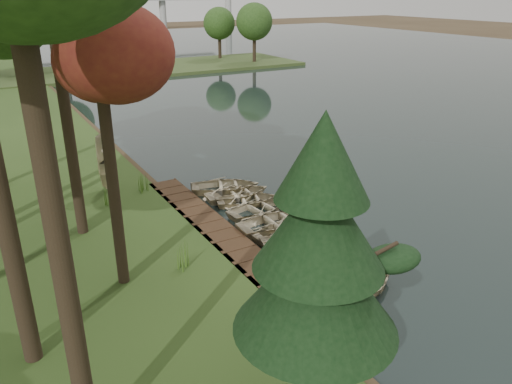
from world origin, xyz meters
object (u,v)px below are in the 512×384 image
rowboat_0 (357,285)px  stored_rowboat (108,185)px  rowboat_1 (351,270)px  rowboat_2 (323,251)px  pine_tree (319,249)px  boardwalk (227,242)px

rowboat_0 → stored_rowboat: size_ratio=1.10×
rowboat_0 → rowboat_1: rowboat_1 is taller
stored_rowboat → rowboat_2: bearing=-145.5°
rowboat_0 → pine_tree: pine_tree is taller
rowboat_0 → rowboat_1: 0.94m
boardwalk → rowboat_2: bearing=-47.0°
boardwalk → rowboat_0: bearing=-67.8°
rowboat_0 → stored_rowboat: stored_rowboat is taller
stored_rowboat → rowboat_0: bearing=-152.0°
rowboat_2 → stored_rowboat: size_ratio=0.97×
rowboat_1 → rowboat_2: bearing=-14.9°
rowboat_0 → rowboat_2: (0.49, 2.67, -0.04)m
rowboat_1 → pine_tree: bearing=118.9°
rowboat_1 → stored_rowboat: stored_rowboat is taller
rowboat_2 → pine_tree: 9.74m
rowboat_2 → pine_tree: size_ratio=0.38×
rowboat_0 → stored_rowboat: 14.78m
rowboat_1 → stored_rowboat: size_ratio=1.18×
boardwalk → rowboat_0: size_ratio=4.72×
rowboat_0 → pine_tree: 7.83m
boardwalk → pine_tree: pine_tree is taller
boardwalk → stored_rowboat: 8.64m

